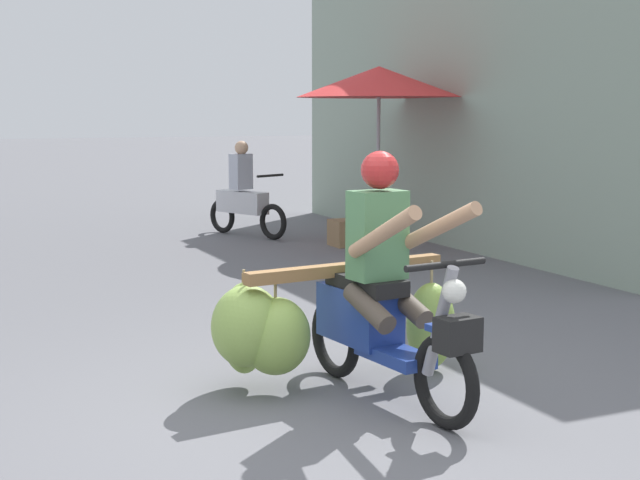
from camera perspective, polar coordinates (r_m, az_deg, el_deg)
name	(u,v)px	position (r m, az deg, el deg)	size (l,w,h in m)	color
ground_plane	(317,425)	(5.36, -0.20, -11.68)	(120.00, 120.00, 0.00)	slate
motorbike_main_loaded	(331,314)	(5.83, 0.71, -4.75)	(1.80, 1.76, 1.58)	black
motorbike_distant_ahead_right	(243,198)	(13.25, -4.90, 2.70)	(0.78, 1.53, 1.40)	black
shopfront_building	(557,92)	(13.72, 14.84, 9.10)	(4.17, 8.33, 4.22)	gray
market_umbrella_near_shop	(379,82)	(12.16, 3.77, 9.99)	(2.23, 2.23, 2.42)	#99999E
produce_crate	(352,232)	(12.29, 2.02, 0.48)	(0.56, 0.40, 0.36)	olive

